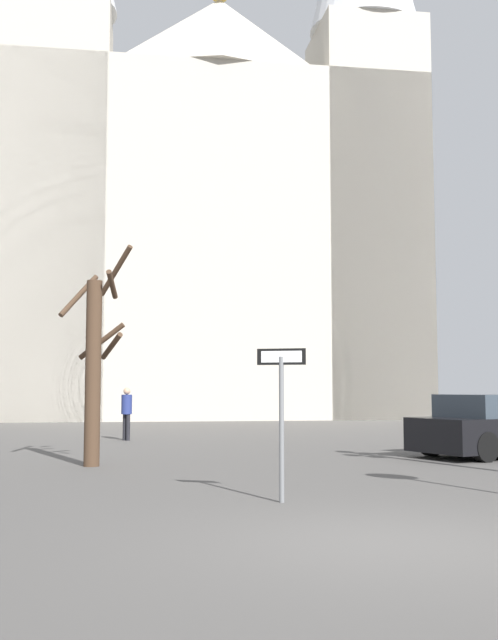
{
  "coord_description": "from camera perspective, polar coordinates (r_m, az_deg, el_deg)",
  "views": [
    {
      "loc": [
        -1.94,
        -7.78,
        1.59
      ],
      "look_at": [
        -0.49,
        16.54,
        3.73
      ],
      "focal_mm": 42.79,
      "sensor_mm": 36.0,
      "label": 1
    }
  ],
  "objects": [
    {
      "name": "pedestrian_walking",
      "position": [
        23.15,
        -9.14,
        -6.56
      ],
      "size": [
        0.32,
        0.32,
        1.57
      ],
      "color": "black",
      "rests_on": "ground"
    },
    {
      "name": "cathedral",
      "position": [
        41.15,
        -2.8,
        9.08
      ],
      "size": [
        22.17,
        12.72,
        33.82
      ],
      "color": "#BCB5A5",
      "rests_on": "ground"
    },
    {
      "name": "one_way_arrow_sign",
      "position": [
        10.66,
        2.44,
        -6.21
      ],
      "size": [
        0.67,
        0.26,
        2.12
      ],
      "color": "slate",
      "rests_on": "ground"
    },
    {
      "name": "bare_tree",
      "position": [
        15.82,
        -11.47,
        -3.1
      ],
      "size": [
        1.51,
        1.2,
        4.5
      ],
      "color": "#473323",
      "rests_on": "ground"
    },
    {
      "name": "ground_plane",
      "position": [
        8.18,
        10.82,
        -16.12
      ],
      "size": [
        120.0,
        120.0,
        0.0
      ],
      "primitive_type": "plane",
      "color": "#514F4C"
    }
  ]
}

